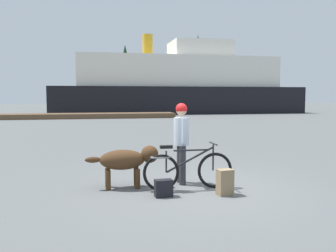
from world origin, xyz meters
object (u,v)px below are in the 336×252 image
object	(u,v)px
dog	(127,160)
ferry_boat	(177,86)
bicycle	(188,170)
person_cyclist	(181,136)
backpack	(225,182)
handbag_pannier	(164,188)

from	to	relation	value
dog	ferry_boat	world-z (taller)	ferry_boat
bicycle	dog	distance (m)	1.23
person_cyclist	bicycle	bearing A→B (deg)	-89.11
dog	ferry_boat	bearing A→B (deg)	74.99
backpack	handbag_pannier	distance (m)	1.15
dog	backpack	xyz separation A→B (m)	(1.73, -0.92, -0.32)
backpack	bicycle	bearing A→B (deg)	137.97
handbag_pannier	dog	bearing A→B (deg)	126.43
handbag_pannier	ferry_boat	world-z (taller)	ferry_boat
ferry_boat	dog	bearing A→B (deg)	-105.01
backpack	handbag_pannier	size ratio (longest dim) A/B	1.50
bicycle	dog	world-z (taller)	bicycle
person_cyclist	handbag_pannier	bearing A→B (deg)	-121.60
ferry_boat	backpack	bearing A→B (deg)	-101.69
bicycle	person_cyclist	world-z (taller)	person_cyclist
ferry_boat	person_cyclist	bearing A→B (deg)	-103.08
person_cyclist	ferry_boat	distance (m)	32.09
person_cyclist	handbag_pannier	distance (m)	1.36
bicycle	person_cyclist	xyz separation A→B (m)	(-0.01, 0.50, 0.63)
backpack	ferry_boat	bearing A→B (deg)	78.31
backpack	person_cyclist	bearing A→B (deg)	119.87
person_cyclist	ferry_boat	xyz separation A→B (m)	(7.25, 31.20, 1.90)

